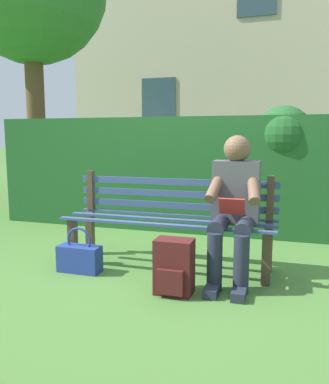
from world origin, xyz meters
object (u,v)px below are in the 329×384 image
object	(u,v)px
park_bench	(170,218)
backpack	(174,267)
handbag	(80,257)
person_seated	(234,204)

from	to	relation	value
park_bench	backpack	world-z (taller)	park_bench
park_bench	handbag	bearing A→B (deg)	30.75
person_seated	handbag	distance (m)	1.40
park_bench	handbag	world-z (taller)	park_bench
park_bench	handbag	distance (m)	0.87
person_seated	backpack	size ratio (longest dim) A/B	2.83
backpack	person_seated	bearing A→B (deg)	-130.13
park_bench	person_seated	size ratio (longest dim) A/B	1.60
person_seated	park_bench	bearing A→B (deg)	-17.02
park_bench	person_seated	xyz separation A→B (m)	(-0.59, 0.18, 0.18)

